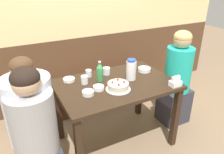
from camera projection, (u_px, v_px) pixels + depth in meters
ground_plane at (115, 140)px, 2.52m from camera, size 12.00×12.00×0.00m
back_wall at (78, 16)px, 2.83m from camera, size 4.80×0.04×2.50m
bench_seat at (88, 92)px, 3.10m from camera, size 1.89×0.38×0.43m
dining_table at (116, 92)px, 2.25m from camera, size 1.18×0.78×0.74m
birthday_cake at (118, 86)px, 2.07m from camera, size 0.24×0.24×0.09m
water_pitcher at (131, 70)px, 2.24m from camera, size 0.10×0.10×0.22m
soju_bottle at (100, 72)px, 2.22m from camera, size 0.07×0.07×0.21m
napkin_holder at (175, 82)px, 2.13m from camera, size 0.11×0.08×0.11m
bowl_soup_white at (144, 69)px, 2.46m from camera, size 0.14×0.14×0.04m
bowl_rice_small at (88, 93)px, 1.98m from camera, size 0.11×0.11×0.04m
bowl_side_dish at (99, 88)px, 2.07m from camera, size 0.11×0.11×0.04m
bowl_sauce_shallow at (69, 80)px, 2.24m from camera, size 0.12×0.12×0.03m
glass_water_tall at (84, 80)px, 2.18m from camera, size 0.07×0.07×0.08m
glass_tumbler_short at (107, 71)px, 2.38m from camera, size 0.08×0.08×0.08m
glass_shot_small at (89, 73)px, 2.33m from camera, size 0.07×0.07×0.07m
person_teal_shirt at (32, 123)px, 1.85m from camera, size 0.39×0.39×1.19m
person_pale_blue_shirt at (177, 81)px, 2.65m from camera, size 0.34×0.31×1.19m
person_grey_tee at (36, 136)px, 1.74m from camera, size 0.35×0.35×1.17m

